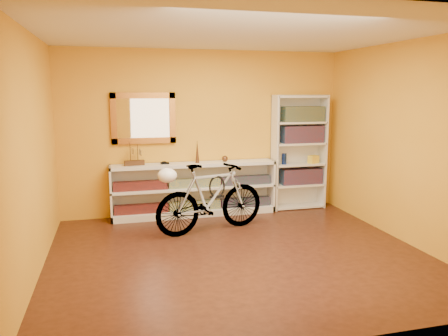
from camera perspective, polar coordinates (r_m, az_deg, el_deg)
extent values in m
cube|color=black|center=(5.43, 1.87, -11.25)|extent=(4.50, 4.00, 0.01)
cube|color=silver|center=(5.10, 2.05, 17.26)|extent=(4.50, 4.00, 0.01)
cube|color=orange|center=(7.04, -2.65, 4.60)|extent=(4.50, 0.01, 2.60)
cube|color=orange|center=(4.97, -23.88, 1.50)|extent=(0.01, 4.00, 2.60)
cube|color=orange|center=(6.13, 22.67, 3.04)|extent=(0.01, 4.00, 2.60)
cube|color=brown|center=(6.85, -10.46, 6.39)|extent=(0.98, 0.06, 0.78)
cube|color=silver|center=(7.42, 4.27, -3.36)|extent=(0.09, 0.02, 0.09)
cube|color=black|center=(6.99, -3.82, -4.86)|extent=(2.50, 0.13, 0.14)
cube|color=navy|center=(6.91, -3.85, -1.94)|extent=(2.50, 0.13, 0.14)
imported|color=black|center=(6.80, -7.71, 0.52)|extent=(0.00, 0.00, 0.00)
cone|color=#4E2F1B|center=(6.85, -3.50, 2.20)|extent=(0.06, 0.06, 0.37)
sphere|color=#4E2F1B|center=(6.97, 0.12, 1.23)|extent=(0.10, 0.10, 0.10)
cube|color=maroon|center=(7.49, 9.99, -1.05)|extent=(0.70, 0.22, 0.26)
cube|color=maroon|center=(7.39, 10.16, 4.36)|extent=(0.70, 0.22, 0.28)
cube|color=#174453|center=(7.37, 10.24, 6.95)|extent=(0.70, 0.22, 0.25)
cylinder|color=#162F9B|center=(7.30, 7.84, 1.19)|extent=(0.08, 0.08, 0.18)
cube|color=maroon|center=(7.30, 8.33, 6.63)|extent=(0.14, 0.14, 0.16)
cube|color=yellow|center=(7.49, 11.58, 1.11)|extent=(0.20, 0.17, 0.13)
imported|color=silver|center=(6.12, -1.73, -3.89)|extent=(0.82, 1.73, 0.98)
ellipsoid|color=white|center=(5.80, -7.42, -0.98)|extent=(0.26, 0.25, 0.19)
torus|color=black|center=(6.13, -0.92, -2.45)|extent=(0.23, 0.02, 0.23)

